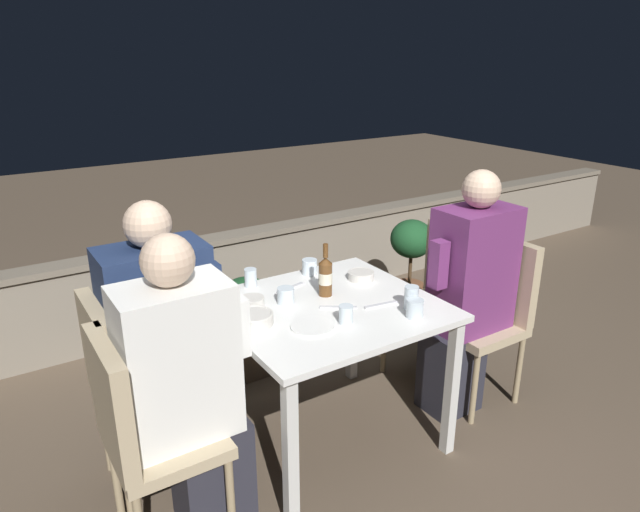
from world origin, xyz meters
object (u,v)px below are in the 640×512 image
object	(u,v)px
chair_left_near	(140,426)
person_purple_stripe	(467,294)
chair_left_far	(125,379)
chair_right_far	(441,289)
person_navy_jumper	(168,346)
chair_right_near	(491,304)
beer_bottle	(325,276)
potted_plant	(411,258)
person_white_polo	(189,390)

from	to	relation	value
chair_left_near	person_purple_stripe	xyz separation A→B (m)	(1.71, 0.03, 0.11)
chair_left_far	chair_right_far	xyz separation A→B (m)	(1.79, -0.01, 0.00)
person_navy_jumper	chair_right_near	xyz separation A→B (m)	(1.67, -0.32, -0.10)
beer_bottle	chair_right_near	bearing A→B (deg)	-14.42
chair_left_near	chair_left_far	bearing A→B (deg)	83.47
chair_left_far	person_purple_stripe	distance (m)	1.70
beer_bottle	potted_plant	world-z (taller)	beer_bottle
potted_plant	chair_right_far	bearing A→B (deg)	-119.05
chair_left_near	chair_left_far	xyz separation A→B (m)	(0.04, 0.35, 0.00)
chair_left_far	beer_bottle	bearing A→B (deg)	-4.98
chair_left_far	person_purple_stripe	xyz separation A→B (m)	(1.67, -0.32, 0.11)
chair_left_near	person_white_polo	world-z (taller)	person_white_polo
person_navy_jumper	chair_left_near	bearing A→B (deg)	-123.82
chair_left_far	chair_right_far	bearing A→B (deg)	-0.45
chair_left_near	person_navy_jumper	xyz separation A→B (m)	(0.23, 0.35, 0.10)
beer_bottle	potted_plant	distance (m)	1.50
chair_right_far	potted_plant	world-z (taller)	chair_right_far
person_white_polo	chair_left_far	xyz separation A→B (m)	(-0.16, 0.35, -0.08)
person_purple_stripe	person_navy_jumper	bearing A→B (deg)	167.84
person_purple_stripe	chair_left_near	bearing A→B (deg)	-178.92
beer_bottle	person_purple_stripe	bearing A→B (deg)	-18.07
person_white_polo	chair_right_far	distance (m)	1.68
chair_right_near	potted_plant	size ratio (longest dim) A/B	1.25
chair_right_near	beer_bottle	xyz separation A→B (m)	(-0.92, 0.24, 0.29)
chair_right_near	person_purple_stripe	xyz separation A→B (m)	(-0.19, 0.00, 0.11)
chair_right_near	chair_right_far	xyz separation A→B (m)	(-0.07, 0.30, 0.00)
chair_left_near	person_purple_stripe	bearing A→B (deg)	1.08
person_white_polo	potted_plant	distance (m)	2.28
person_navy_jumper	chair_right_near	distance (m)	1.70
person_navy_jumper	chair_right_far	size ratio (longest dim) A/B	1.42
potted_plant	chair_left_near	bearing A→B (deg)	-155.11
chair_left_far	chair_right_near	bearing A→B (deg)	-9.68
chair_left_far	potted_plant	world-z (taller)	chair_left_far
person_navy_jumper	person_white_polo	bearing A→B (deg)	-96.35
chair_left_near	beer_bottle	bearing A→B (deg)	15.13
person_white_polo	person_purple_stripe	world-z (taller)	person_purple_stripe
person_purple_stripe	potted_plant	bearing A→B (deg)	62.99
person_navy_jumper	person_purple_stripe	bearing A→B (deg)	-12.16
potted_plant	chair_right_near	bearing A→B (deg)	-107.48
person_white_polo	potted_plant	size ratio (longest dim) A/B	1.74
beer_bottle	chair_right_far	bearing A→B (deg)	4.65
person_navy_jumper	beer_bottle	size ratio (longest dim) A/B	5.00
person_purple_stripe	potted_plant	world-z (taller)	person_purple_stripe
chair_left_near	potted_plant	bearing A→B (deg)	24.89
chair_left_far	person_purple_stripe	world-z (taller)	person_purple_stripe
chair_right_near	beer_bottle	world-z (taller)	beer_bottle
chair_right_near	person_purple_stripe	size ratio (longest dim) A/B	0.70
chair_left_near	person_navy_jumper	bearing A→B (deg)	56.18
person_white_polo	person_navy_jumper	distance (m)	0.35
person_navy_jumper	chair_right_far	world-z (taller)	person_navy_jumper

